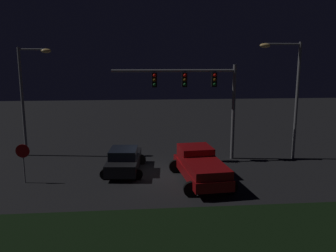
{
  "coord_description": "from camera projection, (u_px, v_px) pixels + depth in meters",
  "views": [
    {
      "loc": [
        -0.74,
        -20.26,
        6.76
      ],
      "look_at": [
        1.26,
        1.88,
        2.53
      ],
      "focal_mm": 36.86,
      "sensor_mm": 36.0,
      "label": 1
    }
  ],
  "objects": [
    {
      "name": "ground_plane",
      "position": [
        150.0,
        172.0,
        21.15
      ],
      "size": [
        80.0,
        80.0,
        0.0
      ],
      "primitive_type": "plane",
      "color": "black"
    },
    {
      "name": "grass_median",
      "position": [
        158.0,
        235.0,
        13.51
      ],
      "size": [
        24.47,
        4.62,
        0.1
      ],
      "primitive_type": "cube",
      "color": "black",
      "rests_on": "ground_plane"
    },
    {
      "name": "pickup_truck",
      "position": [
        200.0,
        164.0,
        19.43
      ],
      "size": [
        3.21,
        5.56,
        1.8
      ],
      "rotation": [
        0.0,
        0.0,
        1.66
      ],
      "color": "maroon",
      "rests_on": "ground_plane"
    },
    {
      "name": "car_sedan",
      "position": [
        124.0,
        160.0,
        21.19
      ],
      "size": [
        2.73,
        4.54,
        1.51
      ],
      "rotation": [
        0.0,
        0.0,
        1.48
      ],
      "color": "black",
      "rests_on": "ground_plane"
    },
    {
      "name": "traffic_signal_gantry",
      "position": [
        199.0,
        89.0,
        23.07
      ],
      "size": [
        8.32,
        0.56,
        6.5
      ],
      "color": "slate",
      "rests_on": "ground_plane"
    },
    {
      "name": "street_lamp_left",
      "position": [
        28.0,
        88.0,
        24.13
      ],
      "size": [
        2.29,
        0.44,
        7.67
      ],
      "color": "slate",
      "rests_on": "ground_plane"
    },
    {
      "name": "street_lamp_right",
      "position": [
        289.0,
        86.0,
        23.17
      ],
      "size": [
        2.87,
        0.44,
        7.98
      ],
      "color": "slate",
      "rests_on": "ground_plane"
    },
    {
      "name": "stop_sign",
      "position": [
        23.0,
        156.0,
        19.07
      ],
      "size": [
        0.76,
        0.08,
        2.23
      ],
      "color": "slate",
      "rests_on": "ground_plane"
    }
  ]
}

